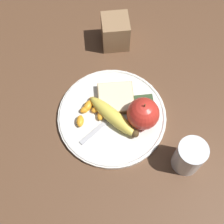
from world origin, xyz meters
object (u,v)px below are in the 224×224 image
object	(u,v)px
plate	(112,116)
fork	(110,118)
juice_glass	(189,157)
bread_slice	(116,98)
jam_packet	(144,103)
condiment_caddy	(115,32)
banana	(115,116)
apple	(143,114)

from	to	relation	value
plate	fork	distance (m)	0.01
juice_glass	bread_slice	size ratio (longest dim) A/B	1.01
bread_slice	jam_packet	xyz separation A→B (m)	(0.07, -0.02, -0.00)
juice_glass	fork	world-z (taller)	juice_glass
fork	juice_glass	bearing A→B (deg)	-75.16
fork	condiment_caddy	world-z (taller)	condiment_caddy
bread_slice	jam_packet	bearing A→B (deg)	-17.37
banana	apple	bearing A→B (deg)	-8.84
plate	banana	bearing A→B (deg)	-65.81
fork	condiment_caddy	bearing A→B (deg)	43.73
jam_packet	condiment_caddy	xyz separation A→B (m)	(-0.05, 0.23, 0.02)
apple	banana	bearing A→B (deg)	171.16
banana	bread_slice	size ratio (longest dim) A/B	1.47
apple	condiment_caddy	world-z (taller)	apple
fork	condiment_caddy	size ratio (longest dim) A/B	1.59
juice_glass	apple	world-z (taller)	apple
bread_slice	condiment_caddy	xyz separation A→B (m)	(0.02, 0.20, 0.02)
juice_glass	jam_packet	distance (m)	0.19
plate	condiment_caddy	bearing A→B (deg)	81.64
plate	banana	world-z (taller)	banana
plate	condiment_caddy	world-z (taller)	condiment_caddy
apple	fork	bearing A→B (deg)	169.68
fork	bread_slice	bearing A→B (deg)	31.77
jam_packet	condiment_caddy	bearing A→B (deg)	102.61
apple	banana	distance (m)	0.07
juice_glass	bread_slice	distance (m)	0.24
plate	banana	size ratio (longest dim) A/B	2.02
apple	plate	bearing A→B (deg)	162.70
plate	juice_glass	size ratio (longest dim) A/B	2.93
condiment_caddy	juice_glass	bearing A→B (deg)	-71.49
bread_slice	fork	distance (m)	0.06
juice_glass	banana	bearing A→B (deg)	140.96
condiment_caddy	bread_slice	bearing A→B (deg)	-95.91
jam_packet	condiment_caddy	world-z (taller)	condiment_caddy
jam_packet	apple	bearing A→B (deg)	-104.40
plate	bread_slice	xyz separation A→B (m)	(0.02, 0.04, 0.02)
bread_slice	plate	bearing A→B (deg)	-109.30
banana	fork	world-z (taller)	banana
bread_slice	condiment_caddy	world-z (taller)	condiment_caddy
plate	apple	bearing A→B (deg)	-17.30
banana	bread_slice	distance (m)	0.06
juice_glass	apple	size ratio (longest dim) A/B	1.07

